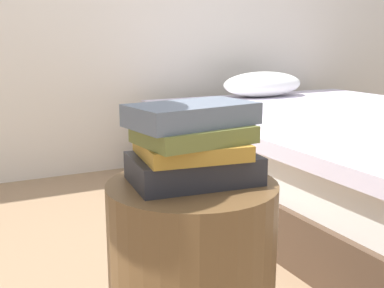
# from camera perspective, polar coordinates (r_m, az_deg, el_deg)

# --- Properties ---
(bed) EXTENTS (1.54, 2.01, 0.62)m
(bed) POSITION_cam_1_polar(r_m,az_deg,el_deg) (2.55, 18.40, -1.53)
(bed) COLOR #4C3828
(bed) RESTS_ON ground_plane
(side_table) EXTENTS (0.39, 0.39, 0.51)m
(side_table) POSITION_cam_1_polar(r_m,az_deg,el_deg) (1.17, 0.00, -16.75)
(side_table) COLOR brown
(side_table) RESTS_ON ground_plane
(book_charcoal) EXTENTS (0.29, 0.21, 0.06)m
(book_charcoal) POSITION_cam_1_polar(r_m,az_deg,el_deg) (1.07, 0.17, -2.93)
(book_charcoal) COLOR #28282D
(book_charcoal) RESTS_ON side_table
(book_ochre) EXTENTS (0.25, 0.22, 0.03)m
(book_ochre) POSITION_cam_1_polar(r_m,az_deg,el_deg) (1.05, 0.04, -0.52)
(book_ochre) COLOR #B7842D
(book_ochre) RESTS_ON book_charcoal
(book_olive) EXTENTS (0.25, 0.19, 0.04)m
(book_olive) POSITION_cam_1_polar(r_m,az_deg,el_deg) (1.03, 0.17, 1.20)
(book_olive) COLOR olive
(book_olive) RESTS_ON book_ochre
(book_slate) EXTENTS (0.29, 0.19, 0.05)m
(book_slate) POSITION_cam_1_polar(r_m,az_deg,el_deg) (1.03, -0.13, 3.62)
(book_slate) COLOR slate
(book_slate) RESTS_ON book_olive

